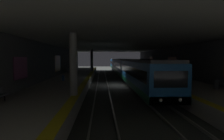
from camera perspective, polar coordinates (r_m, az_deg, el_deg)
name	(u,v)px	position (r m, az deg, el deg)	size (l,w,h in m)	color
ground_plane	(118,85)	(26.46, 1.86, -4.64)	(120.00, 120.00, 0.00)	#383A38
track_left	(134,85)	(26.72, 6.57, -4.40)	(60.00, 1.53, 0.16)	gray
track_right	(102,85)	(26.35, -2.93, -4.50)	(60.00, 1.53, 0.16)	gray
platform_left	(164,81)	(27.73, 15.49, -3.29)	(60.00, 5.30, 1.06)	#B7B2A8
platform_right	(71,82)	(26.63, -12.35, -3.52)	(60.00, 5.30, 1.06)	#B7B2A8
wall_left	(185,65)	(28.63, 21.06, 1.38)	(60.00, 0.56, 5.60)	slate
wall_right	(49,65)	(27.12, -18.46, 1.33)	(60.00, 0.56, 5.60)	slate
ceiling_slab	(118,43)	(26.26, 1.88, 7.99)	(60.00, 19.40, 0.40)	beige
pillar_near	(73,64)	(14.18, -11.54, 1.67)	(0.56, 0.56, 4.55)	gray
pillar_far	(92,60)	(39.73, -6.12, 2.91)	(0.56, 0.56, 4.55)	gray
metro_train	(123,67)	(39.14, 3.46, 1.00)	(53.78, 2.83, 3.49)	#19569E
bench_left_near	(221,82)	(19.89, 29.88, -3.26)	(1.70, 0.47, 0.86)	#262628
bench_left_mid	(189,76)	(25.25, 22.25, -1.70)	(1.70, 0.47, 0.86)	#262628
bench_left_far	(154,69)	(40.00, 12.57, 0.33)	(1.70, 0.47, 0.86)	#262628
bench_right_mid	(68,70)	(35.85, -13.16, -0.04)	(1.70, 0.47, 0.86)	#262628
bench_right_far	(70,69)	(38.03, -12.58, 0.17)	(1.70, 0.47, 0.86)	#262628
person_waiting_near	(150,67)	(39.47, 11.41, 0.75)	(0.60, 0.22, 1.54)	#464646
person_walking_mid	(71,75)	(20.28, -12.27, -1.55)	(0.60, 0.24, 1.73)	black
person_standing_far	(148,67)	(41.88, 10.67, 0.94)	(0.60, 0.22, 1.58)	#373737
person_boarding	(152,69)	(32.17, 11.90, 0.19)	(0.60, 0.22, 1.61)	black
suitcase_rolling	(63,78)	(23.65, -14.49, -2.33)	(0.36, 0.27, 0.98)	navy
trash_bin	(216,84)	(19.07, 28.88, -3.81)	(0.44, 0.44, 0.85)	#595B5E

